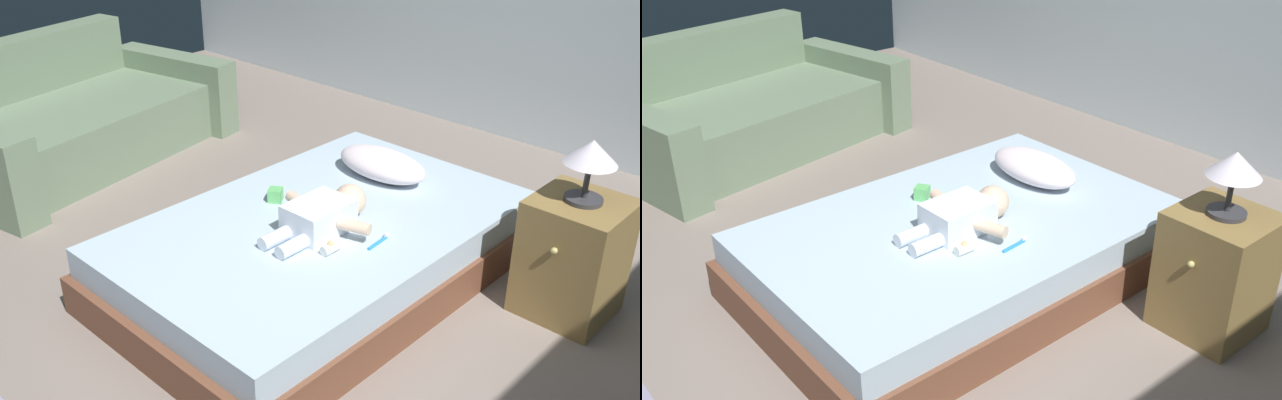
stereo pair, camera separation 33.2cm
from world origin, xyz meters
TOP-DOWN VIEW (x-y plane):
  - ground_plane at (0.00, 0.00)m, footprint 8.00×8.00m
  - bed at (-0.22, 0.67)m, footprint 1.29×2.02m
  - pillow at (-0.31, 1.24)m, footprint 0.53×0.27m
  - baby at (-0.14, 0.62)m, footprint 0.51×0.59m
  - toothbrush at (0.13, 0.69)m, footprint 0.02×0.15m
  - couch at (-2.46, 0.65)m, footprint 1.42×2.06m
  - nightstand at (0.78, 1.25)m, footprint 0.39×0.42m
  - lamp at (0.78, 1.25)m, footprint 0.22×0.22m
  - toy_block at (-0.51, 0.66)m, footprint 0.09×0.09m
  - baby_bottle at (0.03, 0.48)m, footprint 0.05×0.09m

SIDE VIEW (x-z plane):
  - ground_plane at x=0.00m, z-range 0.00..0.00m
  - bed at x=-0.22m, z-range 0.00..0.32m
  - couch at x=-2.46m, z-range -0.13..0.64m
  - nightstand at x=0.78m, z-range 0.00..0.56m
  - toothbrush at x=0.13m, z-range 0.32..0.35m
  - baby_bottle at x=0.03m, z-range 0.32..0.39m
  - toy_block at x=-0.51m, z-range 0.33..0.39m
  - baby at x=-0.14m, z-range 0.32..0.48m
  - pillow at x=-0.31m, z-range 0.33..0.48m
  - lamp at x=0.78m, z-range 0.62..0.90m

